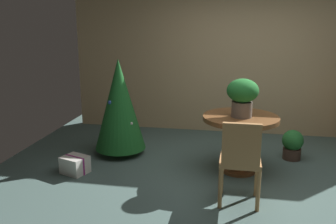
% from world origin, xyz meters
% --- Properties ---
extents(ground_plane, '(6.60, 6.60, 0.00)m').
position_xyz_m(ground_plane, '(0.00, 0.00, 0.00)').
color(ground_plane, '#4C6660').
extents(back_wall_panel, '(6.00, 0.10, 2.60)m').
position_xyz_m(back_wall_panel, '(0.00, 2.20, 1.30)').
color(back_wall_panel, tan).
rests_on(back_wall_panel, ground_plane).
extents(round_dining_table, '(0.97, 0.97, 0.75)m').
position_xyz_m(round_dining_table, '(-0.06, 0.39, 0.52)').
color(round_dining_table, brown).
rests_on(round_dining_table, ground_plane).
extents(flower_vase, '(0.40, 0.40, 0.48)m').
position_xyz_m(flower_vase, '(-0.05, 0.35, 1.04)').
color(flower_vase, '#665B51').
rests_on(flower_vase, round_dining_table).
extents(wooden_chair_near, '(0.43, 0.40, 0.94)m').
position_xyz_m(wooden_chair_near, '(-0.06, -0.53, 0.53)').
color(wooden_chair_near, '#B27F4C').
rests_on(wooden_chair_near, ground_plane).
extents(holiday_tree, '(0.74, 0.74, 1.41)m').
position_xyz_m(holiday_tree, '(-1.78, 0.74, 0.75)').
color(holiday_tree, brown).
rests_on(holiday_tree, ground_plane).
extents(gift_box_cream, '(0.38, 0.36, 0.23)m').
position_xyz_m(gift_box_cream, '(-2.14, -0.06, 0.11)').
color(gift_box_cream, silver).
rests_on(gift_box_cream, ground_plane).
extents(potted_plant, '(0.30, 0.30, 0.43)m').
position_xyz_m(potted_plant, '(0.69, 0.97, 0.22)').
color(potted_plant, '#4C382D').
rests_on(potted_plant, ground_plane).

